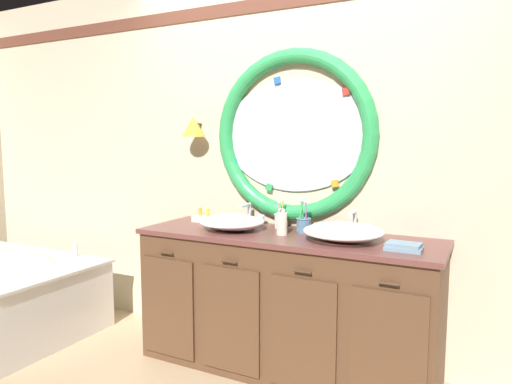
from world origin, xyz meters
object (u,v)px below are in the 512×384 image
soap_dispenser (282,223)px  toiletry_basket (204,218)px  sink_basin_left (232,222)px  folded_hand_towel (404,247)px  toothbrush_holder_left (281,220)px  toothbrush_holder_right (304,224)px  sink_basin_right (343,232)px

soap_dispenser → toiletry_basket: (-0.67, 0.16, -0.05)m
sink_basin_left → soap_dispenser: bearing=-0.7°
sink_basin_left → folded_hand_towel: 1.08m
toothbrush_holder_left → toothbrush_holder_right: (0.19, -0.07, 0.00)m
folded_hand_towel → toiletry_basket: bearing=170.4°
sink_basin_right → soap_dispenser: size_ratio=2.77×
sink_basin_left → soap_dispenser: (0.35, -0.00, 0.02)m
toothbrush_holder_left → soap_dispenser: toothbrush_holder_left is taller
toiletry_basket → soap_dispenser: bearing=-13.7°
toiletry_basket → toothbrush_holder_left: bearing=2.9°
toothbrush_holder_left → toiletry_basket: size_ratio=1.50×
toothbrush_holder_left → toothbrush_holder_right: 0.20m
soap_dispenser → toiletry_basket: 0.70m
sink_basin_right → folded_hand_towel: size_ratio=2.44×
sink_basin_left → toiletry_basket: size_ratio=3.07×
sink_basin_right → toiletry_basket: sink_basin_right is taller
toothbrush_holder_right → toiletry_basket: (-0.77, 0.04, -0.03)m
sink_basin_right → toiletry_basket: size_ratio=3.35×
sink_basin_left → toothbrush_holder_left: toothbrush_holder_left is taller
sink_basin_right → toothbrush_holder_right: (-0.29, 0.12, -0.00)m
toothbrush_holder_right → toothbrush_holder_left: bearing=158.9°
folded_hand_towel → sink_basin_left: bearing=176.0°
sink_basin_right → folded_hand_towel: 0.36m
sink_basin_right → toothbrush_holder_left: bearing=158.2°
toothbrush_holder_left → soap_dispenser: bearing=-64.0°
toothbrush_holder_right → toiletry_basket: size_ratio=1.63×
folded_hand_towel → toothbrush_holder_left: bearing=162.1°
sink_basin_right → folded_hand_towel: (0.35, -0.08, -0.03)m
soap_dispenser → toothbrush_holder_right: bearing=53.2°
sink_basin_right → toiletry_basket: bearing=171.4°
sink_basin_left → toothbrush_holder_right: 0.46m
sink_basin_right → soap_dispenser: bearing=-179.4°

